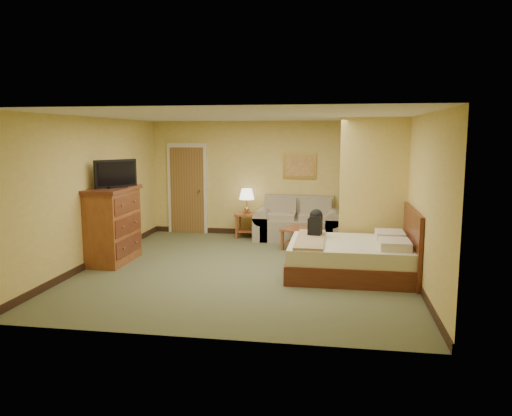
% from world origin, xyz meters
% --- Properties ---
extents(floor, '(6.00, 6.00, 0.00)m').
position_xyz_m(floor, '(0.00, 0.00, 0.00)').
color(floor, '#525638').
rests_on(floor, ground).
extents(ceiling, '(6.00, 6.00, 0.00)m').
position_xyz_m(ceiling, '(0.00, 0.00, 2.60)').
color(ceiling, white).
rests_on(ceiling, back_wall).
extents(back_wall, '(5.50, 0.02, 2.60)m').
position_xyz_m(back_wall, '(0.00, 3.00, 1.30)').
color(back_wall, '#D1B659').
rests_on(back_wall, floor).
extents(left_wall, '(0.02, 6.00, 2.60)m').
position_xyz_m(left_wall, '(-2.75, 0.00, 1.30)').
color(left_wall, '#D1B659').
rests_on(left_wall, floor).
extents(right_wall, '(0.02, 6.00, 2.60)m').
position_xyz_m(right_wall, '(2.75, 0.00, 1.30)').
color(right_wall, '#D1B659').
rests_on(right_wall, floor).
extents(partition, '(1.20, 0.15, 2.60)m').
position_xyz_m(partition, '(2.15, 0.93, 1.30)').
color(partition, '#D1B659').
rests_on(partition, floor).
extents(door, '(0.94, 0.16, 2.10)m').
position_xyz_m(door, '(-1.95, 2.96, 1.03)').
color(door, beige).
rests_on(door, floor).
extents(baseboard, '(5.50, 0.02, 0.12)m').
position_xyz_m(baseboard, '(0.00, 2.99, 0.06)').
color(baseboard, black).
rests_on(baseboard, floor).
extents(loveseat, '(1.88, 0.87, 0.95)m').
position_xyz_m(loveseat, '(0.67, 2.58, 0.31)').
color(loveseat, gray).
rests_on(loveseat, floor).
extents(side_table, '(0.49, 0.49, 0.54)m').
position_xyz_m(side_table, '(-0.48, 2.65, 0.36)').
color(side_table, brown).
rests_on(side_table, floor).
extents(table_lamp, '(0.34, 0.34, 0.56)m').
position_xyz_m(table_lamp, '(-0.48, 2.65, 0.96)').
color(table_lamp, '#A6733D').
rests_on(table_lamp, side_table).
extents(coffee_table, '(0.85, 0.85, 0.43)m').
position_xyz_m(coffee_table, '(0.81, 1.67, 0.31)').
color(coffee_table, brown).
rests_on(coffee_table, floor).
extents(wall_picture, '(0.74, 0.04, 0.58)m').
position_xyz_m(wall_picture, '(0.67, 2.97, 1.60)').
color(wall_picture, '#B78E3F').
rests_on(wall_picture, back_wall).
extents(dresser, '(0.67, 1.27, 1.36)m').
position_xyz_m(dresser, '(-2.48, 0.08, 0.69)').
color(dresser, brown).
rests_on(dresser, floor).
extents(tv, '(0.51, 0.70, 0.50)m').
position_xyz_m(tv, '(-2.38, 0.08, 1.59)').
color(tv, black).
rests_on(tv, dresser).
extents(bed, '(2.04, 1.74, 1.12)m').
position_xyz_m(bed, '(1.82, -0.10, 0.31)').
color(bed, '#4E2012').
rests_on(bed, floor).
extents(backpack, '(0.22, 0.30, 0.48)m').
position_xyz_m(backpack, '(1.16, 0.24, 0.80)').
color(backpack, black).
rests_on(backpack, bed).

